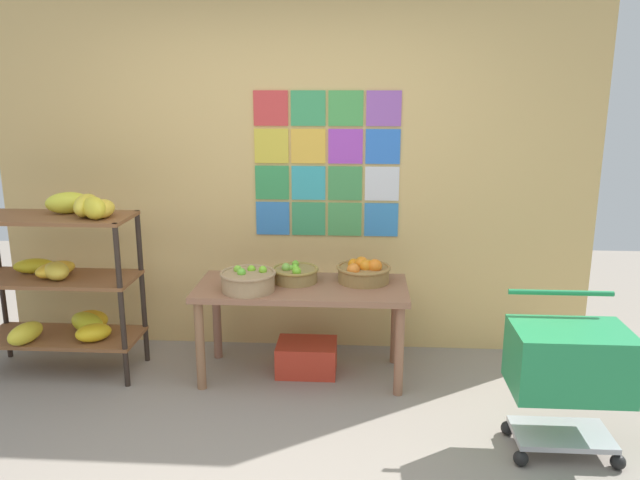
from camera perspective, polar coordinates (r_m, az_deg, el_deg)
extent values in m
cube|color=#DBB26A|center=(4.55, -2.58, 7.43)|extent=(4.34, 0.06, 2.85)
cube|color=#D43B3A|center=(4.51, -4.50, 11.86)|extent=(0.24, 0.01, 0.24)
cube|color=#3B9D5B|center=(4.48, -1.08, 11.89)|extent=(0.24, 0.01, 0.24)
cube|color=#48A24D|center=(4.46, 2.36, 11.87)|extent=(0.24, 0.01, 0.24)
cube|color=#9554AF|center=(4.46, 5.82, 11.81)|extent=(0.24, 0.01, 0.24)
cube|color=gold|center=(4.52, -4.43, 8.52)|extent=(0.24, 0.01, 0.24)
cube|color=yellow|center=(4.49, -1.07, 8.53)|extent=(0.24, 0.01, 0.24)
cube|color=purple|center=(4.48, 2.33, 8.50)|extent=(0.24, 0.01, 0.24)
cube|color=blue|center=(4.48, 5.73, 8.45)|extent=(0.24, 0.01, 0.24)
cube|color=#359550|center=(4.56, -4.37, 5.22)|extent=(0.24, 0.01, 0.24)
cube|color=teal|center=(4.53, -1.05, 5.21)|extent=(0.24, 0.01, 0.24)
cube|color=#41934E|center=(4.51, 2.30, 5.17)|extent=(0.24, 0.01, 0.24)
cube|color=silver|center=(4.51, 5.65, 5.12)|extent=(0.24, 0.01, 0.24)
cube|color=#3479C1|center=(4.60, -4.31, 1.98)|extent=(0.24, 0.01, 0.24)
cube|color=#38945C|center=(4.57, -1.04, 1.94)|extent=(0.24, 0.01, 0.24)
cube|color=#479A51|center=(4.56, 2.26, 1.90)|extent=(0.24, 0.01, 0.24)
cube|color=#357FC1|center=(4.56, 5.57, 1.85)|extent=(0.24, 0.01, 0.24)
cylinder|color=#2E231C|center=(4.24, -17.59, -5.84)|extent=(0.04, 0.04, 1.10)
cylinder|color=#2E231C|center=(5.02, -26.97, -3.65)|extent=(0.04, 0.04, 1.10)
cylinder|color=#2E231C|center=(4.59, -15.84, -4.19)|extent=(0.04, 0.04, 1.10)
cube|color=brown|center=(4.72, -22.34, -8.13)|extent=(1.06, 0.43, 0.03)
ellipsoid|color=yellow|center=(4.52, -19.89, -7.92)|extent=(0.28, 0.26, 0.12)
ellipsoid|color=yellow|center=(4.71, -20.14, -6.86)|extent=(0.27, 0.21, 0.14)
ellipsoid|color=yellow|center=(4.67, -20.40, -7.06)|extent=(0.33, 0.28, 0.14)
ellipsoid|color=yellow|center=(4.65, -25.20, -7.67)|extent=(0.21, 0.30, 0.14)
cube|color=brown|center=(4.58, -22.82, -3.25)|extent=(1.06, 0.43, 0.02)
ellipsoid|color=yellow|center=(4.72, -24.54, -2.15)|extent=(0.29, 0.18, 0.10)
ellipsoid|color=gold|center=(4.50, -22.84, -2.60)|extent=(0.26, 0.26, 0.12)
ellipsoid|color=yellow|center=(4.57, -22.92, -2.47)|extent=(0.28, 0.32, 0.10)
cube|color=brown|center=(4.48, -23.33, 1.89)|extent=(1.06, 0.43, 0.02)
ellipsoid|color=yellow|center=(4.35, -20.48, 2.97)|extent=(0.13, 0.29, 0.15)
ellipsoid|color=yellow|center=(4.24, -19.84, 2.75)|extent=(0.25, 0.25, 0.15)
ellipsoid|color=yellow|center=(4.50, -21.93, 3.16)|extent=(0.32, 0.26, 0.14)
ellipsoid|color=yellow|center=(4.28, -19.17, 2.70)|extent=(0.17, 0.25, 0.12)
cube|color=#936247|center=(4.18, -1.67, -4.41)|extent=(1.40, 0.61, 0.04)
cylinder|color=#956745|center=(4.18, -10.84, -9.40)|extent=(0.06, 0.06, 0.60)
cylinder|color=#976247|center=(4.06, 7.21, -9.96)|extent=(0.06, 0.06, 0.60)
cylinder|color=#92604A|center=(4.62, -9.35, -7.03)|extent=(0.06, 0.06, 0.60)
cylinder|color=#956043|center=(4.51, 6.85, -7.45)|extent=(0.06, 0.06, 0.60)
cylinder|color=olive|center=(4.25, 3.98, -3.14)|extent=(0.34, 0.34, 0.10)
torus|color=olive|center=(4.24, 3.99, -2.50)|extent=(0.37, 0.37, 0.02)
sphere|color=orange|center=(4.21, 4.17, -2.41)|extent=(0.09, 0.09, 0.09)
sphere|color=orange|center=(4.24, 3.80, -2.16)|extent=(0.10, 0.10, 0.10)
sphere|color=orange|center=(4.20, 5.02, -2.37)|extent=(0.10, 0.10, 0.10)
sphere|color=orange|center=(4.15, 3.05, -2.73)|extent=(0.09, 0.09, 0.09)
sphere|color=orange|center=(4.28, 3.08, -2.22)|extent=(0.08, 0.08, 0.08)
sphere|color=orange|center=(4.22, 4.37, -2.29)|extent=(0.07, 0.07, 0.07)
cylinder|color=#A4835B|center=(4.08, -6.54, -3.80)|extent=(0.34, 0.34, 0.12)
torus|color=#A5825C|center=(4.06, -6.56, -3.01)|extent=(0.36, 0.36, 0.02)
sphere|color=#7FCE2F|center=(4.07, -5.22, -2.72)|extent=(0.05, 0.05, 0.05)
sphere|color=#6DCE3B|center=(4.05, -7.15, -2.95)|extent=(0.06, 0.06, 0.06)
sphere|color=#7ECE2C|center=(4.13, -6.25, -2.67)|extent=(0.05, 0.05, 0.05)
sphere|color=#7EC535|center=(4.12, -7.49, -2.66)|extent=(0.05, 0.05, 0.05)
cylinder|color=olive|center=(4.24, -2.26, -3.22)|extent=(0.30, 0.30, 0.09)
torus|color=olive|center=(4.23, -2.26, -2.65)|extent=(0.32, 0.32, 0.02)
sphere|color=#76D032|center=(4.22, -2.30, -2.55)|extent=(0.05, 0.05, 0.05)
sphere|color=#76C92C|center=(4.13, -2.14, -2.85)|extent=(0.06, 0.06, 0.06)
sphere|color=#79C53B|center=(4.22, -2.64, -2.57)|extent=(0.04, 0.04, 0.04)
sphere|color=#7CBD44|center=(4.21, -3.11, -2.51)|extent=(0.06, 0.06, 0.06)
sphere|color=#6FBA30|center=(4.32, -2.24, -2.17)|extent=(0.05, 0.05, 0.05)
sphere|color=#73CC40|center=(4.24, -2.22, -2.53)|extent=(0.04, 0.04, 0.04)
cube|color=red|center=(4.41, -1.22, -10.60)|extent=(0.41, 0.31, 0.21)
sphere|color=black|center=(3.63, 17.78, -18.37)|extent=(0.08, 0.08, 0.08)
sphere|color=black|center=(3.78, 25.45, -17.75)|extent=(0.08, 0.08, 0.08)
sphere|color=black|center=(3.88, 16.70, -16.04)|extent=(0.08, 0.08, 0.08)
sphere|color=black|center=(4.02, 23.87, -15.59)|extent=(0.08, 0.08, 0.08)
cube|color=#A5A8AD|center=(3.79, 21.08, -16.15)|extent=(0.52, 0.32, 0.03)
cube|color=#248E50|center=(3.60, 21.70, -10.12)|extent=(0.60, 0.40, 0.35)
cylinder|color=#248E50|center=(3.70, 21.04, -4.50)|extent=(0.57, 0.03, 0.03)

